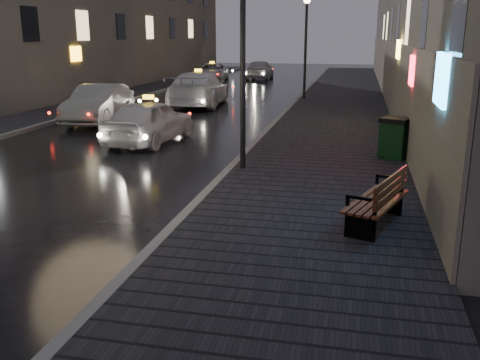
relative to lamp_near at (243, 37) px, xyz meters
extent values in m
plane|color=black|center=(-1.85, -6.00, -3.49)|extent=(120.00, 120.00, 0.00)
cube|color=black|center=(2.05, 15.00, -3.41)|extent=(4.60, 58.00, 0.15)
cube|color=slate|center=(-0.35, 15.00, -3.41)|extent=(0.20, 58.00, 0.15)
cube|color=black|center=(-10.55, 15.00, -3.41)|extent=(2.40, 58.00, 0.15)
cube|color=slate|center=(-9.25, 15.00, -3.41)|extent=(0.20, 58.00, 0.15)
cube|color=#6B6051|center=(-15.35, 33.00, 2.01)|extent=(6.00, 22.00, 11.00)
cylinder|color=black|center=(0.00, 0.00, -0.84)|extent=(0.14, 0.14, 5.00)
cylinder|color=black|center=(0.00, 16.00, -0.84)|extent=(0.14, 0.14, 5.00)
sphere|color=#FFD88C|center=(0.00, 16.00, 1.76)|extent=(0.36, 0.36, 0.36)
cube|color=black|center=(3.02, -4.51, -3.12)|extent=(0.53, 0.24, 0.43)
cube|color=black|center=(3.25, -4.59, -2.75)|extent=(0.08, 0.08, 0.75)
cube|color=black|center=(2.97, -4.50, -2.61)|extent=(0.45, 0.20, 0.05)
cube|color=black|center=(3.56, -2.99, -3.12)|extent=(0.53, 0.24, 0.43)
cube|color=black|center=(3.78, -3.07, -2.75)|extent=(0.08, 0.08, 0.75)
cube|color=black|center=(3.51, -2.97, -2.61)|extent=(0.45, 0.20, 0.05)
cube|color=#421A0E|center=(3.29, -3.75, -2.88)|extent=(1.27, 2.05, 0.04)
cube|color=#421A0E|center=(3.53, -3.84, -2.56)|extent=(0.68, 1.84, 0.43)
cube|color=black|center=(3.95, 2.10, -2.83)|extent=(0.92, 0.92, 1.01)
cube|color=black|center=(3.95, 2.10, -2.26)|extent=(0.99, 0.99, 0.13)
imported|color=silver|center=(-3.93, 3.38, -2.76)|extent=(2.09, 4.43, 1.46)
imported|color=#93949B|center=(-7.58, 6.98, -2.72)|extent=(2.14, 4.82, 1.54)
imported|color=white|center=(-5.05, 12.90, -2.63)|extent=(2.90, 6.09, 1.71)
imported|color=silver|center=(-8.37, 27.69, -2.81)|extent=(2.86, 5.10, 1.35)
imported|color=#A2A1A9|center=(-4.95, 29.71, -2.71)|extent=(1.95, 4.60, 1.55)
camera|label=1|loc=(2.85, -13.35, 0.07)|focal=40.00mm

